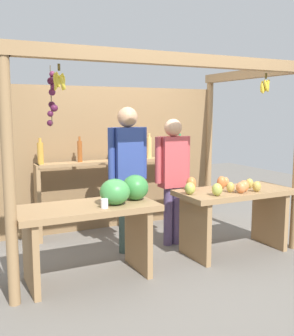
% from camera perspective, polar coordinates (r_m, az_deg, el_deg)
% --- Properties ---
extents(ground_plane, '(12.00, 12.00, 0.00)m').
position_cam_1_polar(ground_plane, '(5.08, -0.92, -10.94)').
color(ground_plane, slate).
rests_on(ground_plane, ground).
extents(market_stall, '(3.39, 1.94, 2.22)m').
position_cam_1_polar(market_stall, '(5.20, -3.03, 4.05)').
color(market_stall, '#99754C').
rests_on(market_stall, ground).
extents(fruit_counter_left, '(1.41, 0.64, 1.01)m').
position_cam_1_polar(fruit_counter_left, '(3.99, -6.96, -6.71)').
color(fruit_counter_left, '#99754C').
rests_on(fruit_counter_left, ground).
extents(fruit_counter_right, '(1.39, 0.64, 0.91)m').
position_cam_1_polar(fruit_counter_right, '(4.80, 12.18, -5.10)').
color(fruit_counter_right, '#99754C').
rests_on(fruit_counter_right, ground).
extents(bottle_shelf_unit, '(2.18, 0.22, 1.35)m').
position_cam_1_polar(bottle_shelf_unit, '(5.48, -4.39, -0.95)').
color(bottle_shelf_unit, '#99754C').
rests_on(bottle_shelf_unit, ground).
extents(vendor_man, '(0.48, 0.23, 1.71)m').
position_cam_1_polar(vendor_man, '(4.61, -2.76, 0.32)').
color(vendor_man, '#3B524B').
rests_on(vendor_man, ground).
extents(vendor_woman, '(0.48, 0.21, 1.57)m').
position_cam_1_polar(vendor_woman, '(4.90, 3.68, -0.37)').
color(vendor_woman, '#52426C').
rests_on(vendor_woman, ground).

